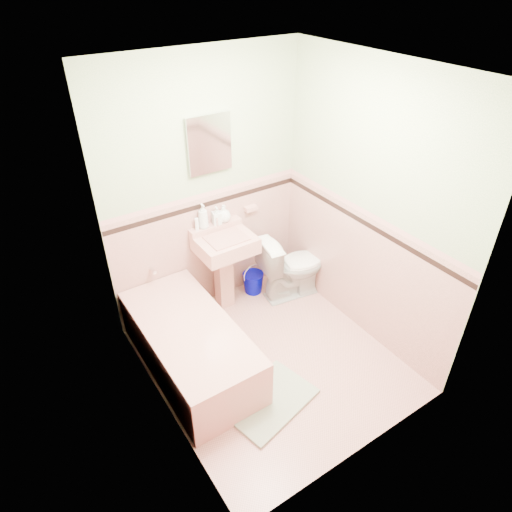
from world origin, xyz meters
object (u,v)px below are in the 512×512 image
sink (227,274)px  shoe (261,396)px  bathtub (191,348)px  bucket (253,283)px  toilet (292,266)px  soap_bottle_right (224,213)px  soap_bottle_left (203,216)px  medicine_cabinet (209,144)px  soap_bottle_mid (217,215)px

sink → shoe: bearing=-108.0°
bathtub → bucket: 1.21m
toilet → shoe: size_ratio=5.28×
soap_bottle_right → bathtub: bearing=-137.6°
bathtub → soap_bottle_right: soap_bottle_right is taller
toilet → shoe: (-1.08, -1.01, -0.30)m
bucket → shoe: bucket is taller
toilet → bathtub: bearing=112.8°
soap_bottle_left → medicine_cabinet: bearing=13.5°
soap_bottle_left → soap_bottle_right: bearing=0.0°
medicine_cabinet → toilet: (0.69, -0.39, -1.34)m
soap_bottle_mid → bucket: soap_bottle_mid is taller
bathtub → medicine_cabinet: size_ratio=2.93×
medicine_cabinet → soap_bottle_left: size_ratio=2.06×
soap_bottle_mid → toilet: bearing=-28.5°
bathtub → shoe: 0.74m
shoe → soap_bottle_mid: bearing=80.4°
sink → medicine_cabinet: medicine_cabinet is taller
sink → bucket: (0.36, 0.07, -0.31)m
soap_bottle_left → soap_bottle_right: soap_bottle_left is taller
bathtub → sink: sink is taller
soap_bottle_mid → toilet: 1.00m
soap_bottle_mid → soap_bottle_left: bearing=180.0°
bathtub → toilet: (1.37, 0.35, 0.13)m
bathtub → bucket: bathtub is taller
bathtub → toilet: 1.42m
sink → soap_bottle_right: 0.61m
soap_bottle_right → bucket: soap_bottle_right is taller
medicine_cabinet → soap_bottle_right: bearing=-17.2°
soap_bottle_left → toilet: bearing=-24.1°
soap_bottle_mid → bucket: 0.96m
sink → toilet: (0.69, -0.18, -0.07)m
medicine_cabinet → soap_bottle_left: bearing=-166.5°
toilet → soap_bottle_right: bearing=67.1°
bathtub → soap_bottle_left: soap_bottle_left is taller
soap_bottle_right → soap_bottle_left: bearing=180.0°
soap_bottle_mid → soap_bottle_right: 0.08m
medicine_cabinet → soap_bottle_right: 0.71m
bathtub → medicine_cabinet: 1.78m
soap_bottle_left → soap_bottle_mid: (0.14, 0.00, -0.03)m
soap_bottle_mid → shoe: bearing=-106.5°
bucket → medicine_cabinet: bearing=159.4°
sink → medicine_cabinet: (0.00, 0.21, 1.27)m
medicine_cabinet → soap_bottle_mid: medicine_cabinet is taller
soap_bottle_mid → bucket: size_ratio=0.79×
sink → bucket: size_ratio=3.73×
medicine_cabinet → shoe: medicine_cabinet is taller
soap_bottle_right → toilet: soap_bottle_right is taller
toilet → sink: bearing=83.7°
shoe → toilet: bearing=49.9°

